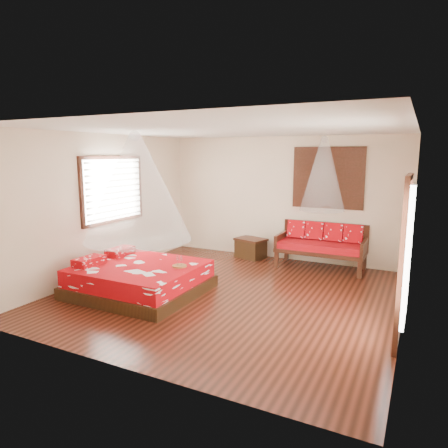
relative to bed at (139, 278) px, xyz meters
The scene contains 10 objects.
room 1.96m from the bed, 23.50° to the left, with size 5.54×5.54×2.84m.
bed is the anchor object (origin of this frame).
daybed 3.92m from the bed, 50.53° to the left, with size 1.83×0.81×0.95m.
storage_chest 3.19m from the bed, 75.13° to the left, with size 0.78×0.66×0.47m.
shutter_panel 4.49m from the bed, 53.44° to the left, with size 1.52×0.06×1.32m.
window_left 2.09m from the bed, 146.23° to the left, with size 0.10×1.74×1.34m.
glazed_door 4.26m from the bed, ahead, with size 0.08×1.02×2.16m.
wine_tray 0.80m from the bed, 16.22° to the left, with size 0.24×0.24×0.20m.
mosquito_net_main 1.60m from the bed, ahead, with size 1.82×1.82×1.80m, color white.
mosquito_net_daybed 4.19m from the bed, 49.25° to the left, with size 0.91×0.91×1.50m, color white.
Camera 1 is at (2.89, -5.98, 2.40)m, focal length 32.00 mm.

